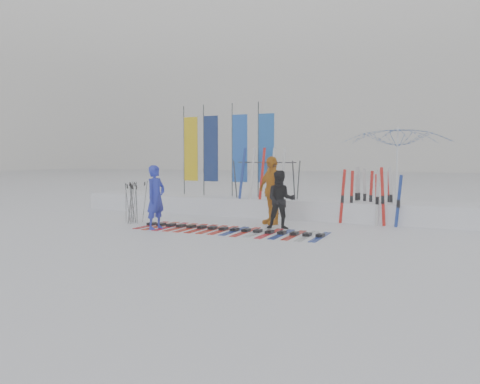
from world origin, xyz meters
The scene contains 11 objects.
ground centered at (0.00, 0.00, 0.00)m, with size 120.00×120.00×0.00m, color white.
snow_bank centered at (0.00, 4.60, 0.30)m, with size 14.00×1.60×0.60m, color white.
person_blue centered at (-1.82, 0.57, 0.86)m, with size 0.63×0.41×1.72m, color #212FC0.
person_black centered at (1.23, 1.98, 0.79)m, with size 0.77×0.60×1.59m, color black.
person_yellow centered at (0.67, 2.78, 0.98)m, with size 1.15×0.48×1.97m, color orange.
tent_canopy centered at (3.88, 5.05, 1.48)m, with size 3.23×3.29×2.96m, color white.
ski_row centered at (0.09, 1.13, 0.03)m, with size 5.08×1.69×0.07m.
pole_cluster centered at (-3.15, 1.33, 0.60)m, with size 0.72×0.53×1.24m.
feather_flags centered at (-1.80, 4.77, 2.24)m, with size 3.56×0.20×3.20m.
ski_rack centered at (-0.04, 4.20, 1.38)m, with size 2.04×0.80×1.23m.
upright_skis centered at (3.27, 4.18, 0.79)m, with size 1.67×1.19×1.67m.
Camera 1 is at (5.41, -9.89, 1.90)m, focal length 35.00 mm.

